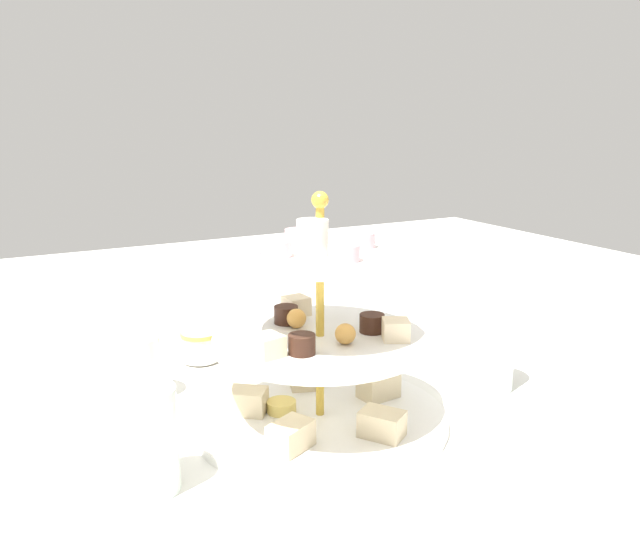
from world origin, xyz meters
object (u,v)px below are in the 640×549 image
Objects in this scene: tiered_serving_stand at (320,357)px; teacup_with_saucer at (201,348)px; butter_knife_right at (329,338)px; water_glass_short_left at (136,368)px; water_glass_tall_right at (489,344)px; water_glass_mid_back at (148,440)px.

tiered_serving_stand reaches higher than teacup_with_saucer.
butter_knife_right is at bearing -179.29° from teacup_with_saucer.
teacup_with_saucer is at bearing -144.78° from water_glass_short_left.
water_glass_tall_right is 0.47m from water_glass_mid_back.
tiered_serving_stand is at bearing 135.63° from water_glass_short_left.
water_glass_short_left is at bearing 35.22° from teacup_with_saucer.
water_glass_short_left is at bearing -44.37° from tiered_serving_stand.
tiered_serving_stand is 2.46× the size of water_glass_tall_right.
tiered_serving_stand reaches higher than water_glass_short_left.
tiered_serving_stand is 0.31m from butter_knife_right.
water_glass_short_left reaches higher than butter_knife_right.
tiered_serving_stand reaches higher than water_glass_mid_back.
water_glass_short_left is 0.94× the size of teacup_with_saucer.
water_glass_tall_right is at bearing 133.74° from butter_knife_right.
tiered_serving_stand is 0.27m from teacup_with_saucer.
water_glass_short_left is at bearing -100.14° from water_glass_mid_back.
water_glass_tall_right is 1.16× the size of water_glass_mid_back.
butter_knife_right is (-0.33, -0.08, -0.04)m from water_glass_short_left.
water_glass_mid_back is (0.04, 0.23, 0.01)m from water_glass_short_left.
water_glass_short_left is at bearing 38.64° from butter_knife_right.
water_glass_tall_right is 1.40× the size of teacup_with_saucer.
water_glass_mid_back is (0.15, 0.30, 0.03)m from teacup_with_saucer.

